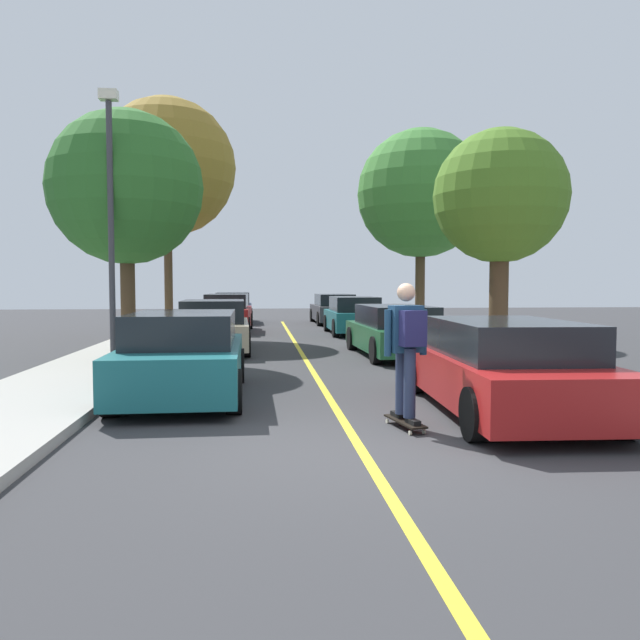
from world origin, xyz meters
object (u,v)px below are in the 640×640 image
at_px(parked_car_left_nearest, 184,356).
at_px(street_tree_left_near, 167,168).
at_px(parked_car_left_far, 227,313).
at_px(parked_car_right_near, 395,331).
at_px(parked_car_right_far, 354,316).
at_px(parked_car_left_farthest, 233,308).
at_px(streetlamp, 111,210).
at_px(parked_car_right_nearest, 503,367).
at_px(skateboard, 405,422).
at_px(street_tree_right_near, 421,194).
at_px(street_tree_left_nearest, 126,188).
at_px(street_tree_right_nearest, 500,198).
at_px(parked_car_right_farthest, 334,309).
at_px(skateboarder, 407,343).
at_px(parked_car_left_near, 214,327).

distance_m(parked_car_left_nearest, street_tree_left_near, 12.31).
relative_size(parked_car_left_far, parked_car_right_near, 0.94).
height_order(parked_car_left_far, parked_car_right_far, parked_car_left_far).
bearing_deg(parked_car_left_nearest, parked_car_right_far, 69.35).
distance_m(parked_car_left_farthest, streetlamp, 16.97).
bearing_deg(parked_car_right_nearest, skateboard, -152.89).
bearing_deg(street_tree_right_near, street_tree_left_nearest, -147.74).
height_order(street_tree_left_nearest, street_tree_left_near, street_tree_left_near).
height_order(parked_car_left_far, street_tree_right_near, street_tree_right_near).
bearing_deg(street_tree_left_near, parked_car_left_nearest, -80.81).
distance_m(parked_car_right_nearest, street_tree_right_nearest, 5.91).
relative_size(street_tree_right_nearest, streetlamp, 0.91).
xyz_separation_m(parked_car_right_farthest, skateboarder, (-1.60, -20.91, 0.43)).
bearing_deg(parked_car_right_nearest, parked_car_left_near, 119.02).
bearing_deg(parked_car_left_nearest, parked_car_right_nearest, -19.60).
distance_m(parked_car_left_near, skateboard, 9.73).
height_order(parked_car_right_far, street_tree_left_near, street_tree_left_near).
relative_size(parked_car_left_nearest, parked_car_left_far, 0.98).
bearing_deg(parked_car_left_near, skateboarder, -71.71).
distance_m(parked_car_right_near, street_tree_left_near, 9.99).
distance_m(parked_car_left_far, parked_car_right_near, 9.72).
xyz_separation_m(street_tree_right_nearest, street_tree_right_near, (0.00, 6.72, 1.05)).
xyz_separation_m(parked_car_right_near, street_tree_left_nearest, (-6.46, -0.81, 3.37)).
distance_m(streetlamp, skateboarder, 7.54).
bearing_deg(parked_car_left_near, parked_car_left_nearest, -90.01).
xyz_separation_m(parked_car_left_farthest, parked_car_right_farthest, (4.66, -1.12, -0.05)).
xyz_separation_m(parked_car_right_near, street_tree_right_nearest, (1.80, -2.32, 3.06)).
height_order(parked_car_left_farthest, parked_car_right_near, parked_car_left_farthest).
relative_size(parked_car_right_nearest, street_tree_left_nearest, 0.84).
relative_size(streetlamp, skateboarder, 3.20).
xyz_separation_m(parked_car_right_near, parked_car_right_farthest, (0.00, 13.01, 0.03)).
xyz_separation_m(parked_car_left_far, streetlamp, (-1.75, -11.07, 2.61)).
relative_size(parked_car_left_farthest, skateboard, 5.22).
xyz_separation_m(parked_car_right_nearest, street_tree_left_nearest, (-6.46, 6.24, 3.37)).
relative_size(street_tree_right_nearest, skateboard, 5.83).
xyz_separation_m(parked_car_left_nearest, parked_car_right_nearest, (4.66, -1.66, -0.03)).
bearing_deg(parked_car_left_nearest, skateboard, -39.12).
xyz_separation_m(parked_car_left_nearest, streetlamp, (-1.75, 2.84, 2.64)).
bearing_deg(skateboarder, parked_car_left_near, 108.29).
bearing_deg(street_tree_right_nearest, parked_car_left_farthest, 111.44).
xyz_separation_m(parked_car_left_far, parked_car_right_far, (4.66, -1.55, -0.04)).
relative_size(parked_car_left_farthest, street_tree_left_nearest, 0.80).
distance_m(parked_car_left_far, street_tree_left_near, 5.99).
xyz_separation_m(parked_car_left_far, parked_car_right_farthest, (4.66, 4.48, -0.04)).
distance_m(parked_car_left_far, parked_car_right_far, 4.91).
bearing_deg(street_tree_left_nearest, parked_car_right_near, 7.11).
xyz_separation_m(parked_car_right_far, parked_car_right_farthest, (0.00, 6.03, -0.00)).
height_order(parked_car_right_near, skateboard, parked_car_right_near).
height_order(parked_car_left_nearest, parked_car_right_farthest, parked_car_left_nearest).
xyz_separation_m(parked_car_left_far, street_tree_right_nearest, (6.46, -10.84, 2.99)).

